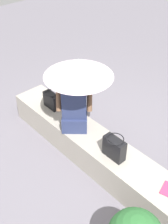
% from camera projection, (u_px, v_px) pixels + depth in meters
% --- Properties ---
extents(ground_plane, '(14.00, 14.00, 0.00)m').
position_uv_depth(ground_plane, '(93.00, 159.00, 4.14)').
color(ground_plane, slate).
extents(stone_bench, '(3.11, 0.51, 0.43)m').
position_uv_depth(stone_bench, '(93.00, 149.00, 4.01)').
color(stone_bench, '#A8A093').
rests_on(stone_bench, ground).
extents(person_seated, '(0.47, 0.48, 0.90)m').
position_uv_depth(person_seated, '(74.00, 105.00, 3.81)').
color(person_seated, navy).
rests_on(person_seated, stone_bench).
extents(parasol, '(0.88, 0.88, 1.04)m').
position_uv_depth(parasol, '(78.00, 69.00, 3.52)').
color(parasol, '#B7B7BC').
rests_on(parasol, stone_bench).
extents(handbag_black, '(0.29, 0.22, 0.30)m').
position_uv_depth(handbag_black, '(114.00, 148.00, 3.51)').
color(handbag_black, black).
rests_on(handbag_black, stone_bench).
extents(tote_bag_canvas, '(0.27, 0.20, 0.26)m').
position_uv_depth(tote_bag_canvas, '(52.00, 100.00, 4.34)').
color(tote_bag_canvas, black).
rests_on(tote_bag_canvas, stone_bench).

